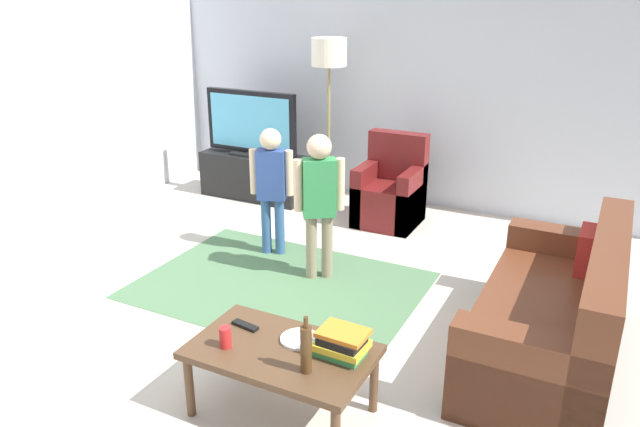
{
  "coord_description": "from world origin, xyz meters",
  "views": [
    {
      "loc": [
        1.96,
        -3.25,
        2.28
      ],
      "look_at": [
        0.0,
        0.6,
        0.65
      ],
      "focal_mm": 34.16,
      "sensor_mm": 36.0,
      "label": 1
    }
  ],
  "objects_px": {
    "bottle": "(306,349)",
    "armchair": "(391,194)",
    "tv": "(251,124)",
    "coffee_table": "(281,356)",
    "book_stack": "(342,343)",
    "plate": "(300,339)",
    "floor_lamp": "(329,61)",
    "tv_stand": "(254,176)",
    "tv_remote": "(245,325)",
    "soda_can": "(225,337)",
    "child_near_tv": "(272,180)",
    "child_center": "(319,194)",
    "couch": "(560,320)"
  },
  "relations": [
    {
      "from": "bottle",
      "to": "armchair",
      "type": "bearing_deg",
      "value": 103.13
    },
    {
      "from": "tv",
      "to": "coffee_table",
      "type": "distance_m",
      "value": 3.82
    },
    {
      "from": "coffee_table",
      "to": "book_stack",
      "type": "relative_size",
      "value": 3.65
    },
    {
      "from": "plate",
      "to": "tv",
      "type": "bearing_deg",
      "value": 126.99
    },
    {
      "from": "coffee_table",
      "to": "bottle",
      "type": "relative_size",
      "value": 3.14
    },
    {
      "from": "armchair",
      "to": "floor_lamp",
      "type": "bearing_deg",
      "value": 166.55
    },
    {
      "from": "tv_stand",
      "to": "tv_remote",
      "type": "height_order",
      "value": "tv_stand"
    },
    {
      "from": "bottle",
      "to": "soda_can",
      "type": "relative_size",
      "value": 2.66
    },
    {
      "from": "tv",
      "to": "soda_can",
      "type": "xyz_separation_m",
      "value": [
        1.91,
        -3.21,
        -0.37
      ]
    },
    {
      "from": "floor_lamp",
      "to": "bottle",
      "type": "relative_size",
      "value": 5.59
    },
    {
      "from": "tv",
      "to": "child_near_tv",
      "type": "xyz_separation_m",
      "value": [
        1.0,
        -1.23,
        -0.16
      ]
    },
    {
      "from": "tv_stand",
      "to": "child_center",
      "type": "distance_m",
      "value": 2.23
    },
    {
      "from": "plate",
      "to": "book_stack",
      "type": "bearing_deg",
      "value": -6.01
    },
    {
      "from": "soda_can",
      "to": "book_stack",
      "type": "bearing_deg",
      "value": 19.44
    },
    {
      "from": "child_near_tv",
      "to": "child_center",
      "type": "xyz_separation_m",
      "value": [
        0.59,
        -0.24,
        0.04
      ]
    },
    {
      "from": "soda_can",
      "to": "floor_lamp",
      "type": "bearing_deg",
      "value": 107.16
    },
    {
      "from": "coffee_table",
      "to": "child_near_tv",
      "type": "bearing_deg",
      "value": 122.44
    },
    {
      "from": "tv",
      "to": "child_center",
      "type": "height_order",
      "value": "tv"
    },
    {
      "from": "child_near_tv",
      "to": "bottle",
      "type": "distance_m",
      "value": 2.44
    },
    {
      "from": "bottle",
      "to": "tv_remote",
      "type": "height_order",
      "value": "bottle"
    },
    {
      "from": "couch",
      "to": "child_center",
      "type": "distance_m",
      "value": 1.98
    },
    {
      "from": "armchair",
      "to": "book_stack",
      "type": "distance_m",
      "value": 3.11
    },
    {
      "from": "child_near_tv",
      "to": "plate",
      "type": "height_order",
      "value": "child_near_tv"
    },
    {
      "from": "child_near_tv",
      "to": "tv_remote",
      "type": "bearing_deg",
      "value": -63.35
    },
    {
      "from": "armchair",
      "to": "tv_remote",
      "type": "xyz_separation_m",
      "value": [
        0.23,
        -2.97,
        0.13
      ]
    },
    {
      "from": "floor_lamp",
      "to": "book_stack",
      "type": "height_order",
      "value": "floor_lamp"
    },
    {
      "from": "tv_stand",
      "to": "tv_remote",
      "type": "distance_m",
      "value": 3.56
    },
    {
      "from": "book_stack",
      "to": "soda_can",
      "type": "height_order",
      "value": "book_stack"
    },
    {
      "from": "floor_lamp",
      "to": "tv_remote",
      "type": "relative_size",
      "value": 10.47
    },
    {
      "from": "tv_stand",
      "to": "bottle",
      "type": "relative_size",
      "value": 3.77
    },
    {
      "from": "couch",
      "to": "soda_can",
      "type": "distance_m",
      "value": 2.11
    },
    {
      "from": "tv_stand",
      "to": "coffee_table",
      "type": "xyz_separation_m",
      "value": [
        2.19,
        -3.11,
        0.13
      ]
    },
    {
      "from": "couch",
      "to": "book_stack",
      "type": "relative_size",
      "value": 6.57
    },
    {
      "from": "armchair",
      "to": "coffee_table",
      "type": "bearing_deg",
      "value": -80.3
    },
    {
      "from": "bottle",
      "to": "tv_remote",
      "type": "distance_m",
      "value": 0.58
    },
    {
      "from": "child_center",
      "to": "soda_can",
      "type": "relative_size",
      "value": 10.07
    },
    {
      "from": "floor_lamp",
      "to": "soda_can",
      "type": "bearing_deg",
      "value": -72.84
    },
    {
      "from": "couch",
      "to": "book_stack",
      "type": "xyz_separation_m",
      "value": [
        -0.98,
        -1.16,
        0.2
      ]
    },
    {
      "from": "child_near_tv",
      "to": "bottle",
      "type": "relative_size",
      "value": 3.59
    },
    {
      "from": "floor_lamp",
      "to": "plate",
      "type": "distance_m",
      "value": 3.61
    },
    {
      "from": "book_stack",
      "to": "tv_remote",
      "type": "relative_size",
      "value": 1.61
    },
    {
      "from": "plate",
      "to": "couch",
      "type": "bearing_deg",
      "value": 42.19
    },
    {
      "from": "tv_stand",
      "to": "child_near_tv",
      "type": "relative_size",
      "value": 1.05
    },
    {
      "from": "tv_stand",
      "to": "armchair",
      "type": "relative_size",
      "value": 1.33
    },
    {
      "from": "couch",
      "to": "bottle",
      "type": "distance_m",
      "value": 1.77
    },
    {
      "from": "child_near_tv",
      "to": "child_center",
      "type": "distance_m",
      "value": 0.64
    },
    {
      "from": "plate",
      "to": "child_center",
      "type": "bearing_deg",
      "value": 113.31
    },
    {
      "from": "tv",
      "to": "soda_can",
      "type": "bearing_deg",
      "value": -59.28
    },
    {
      "from": "bottle",
      "to": "soda_can",
      "type": "xyz_separation_m",
      "value": [
        -0.5,
        0.0,
        -0.08
      ]
    },
    {
      "from": "tv",
      "to": "tv_remote",
      "type": "bearing_deg",
      "value": -57.74
    }
  ]
}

